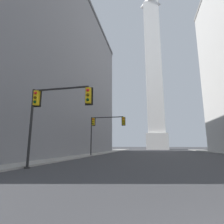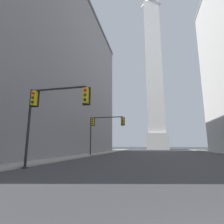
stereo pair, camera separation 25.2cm
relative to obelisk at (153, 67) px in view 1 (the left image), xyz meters
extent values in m
cube|color=gray|center=(-13.43, -45.19, -34.93)|extent=(5.00, 84.72, 0.15)
cube|color=slate|center=(-26.17, -45.15, -19.88)|extent=(25.66, 44.93, 30.25)
cube|color=#48484C|center=(-26.17, -45.15, -4.31)|extent=(25.91, 45.38, 0.90)
cube|color=silver|center=(0.00, 0.00, -31.84)|extent=(8.36, 8.36, 6.34)
cube|color=white|center=(0.00, 0.00, 1.04)|extent=(6.69, 6.69, 59.43)
cylinder|color=black|center=(-10.62, -61.91, -32.11)|extent=(0.18, 0.18, 5.80)
cylinder|color=#262626|center=(-10.62, -61.91, -34.96)|extent=(0.40, 0.40, 0.10)
cube|color=#E5B20F|center=(-10.33, -61.91, -29.91)|extent=(0.37, 0.37, 1.10)
cube|color=black|center=(-10.35, -61.73, -29.91)|extent=(0.58, 0.07, 1.32)
sphere|color=red|center=(-10.32, -62.10, -29.57)|extent=(0.22, 0.22, 0.22)
sphere|color=#483506|center=(-10.32, -62.10, -29.91)|extent=(0.22, 0.22, 0.22)
sphere|color=#073410|center=(-10.32, -62.10, -30.25)|extent=(0.22, 0.22, 0.22)
cylinder|color=black|center=(-8.41, -61.91, -29.31)|extent=(4.42, 0.14, 0.14)
sphere|color=black|center=(-10.62, -61.91, -29.31)|extent=(0.18, 0.18, 0.18)
cube|color=#E5B20F|center=(-6.20, -61.91, -29.98)|extent=(0.37, 0.37, 1.10)
cube|color=black|center=(-6.21, -61.73, -29.98)|extent=(0.58, 0.07, 1.32)
sphere|color=red|center=(-6.18, -62.10, -29.64)|extent=(0.22, 0.22, 0.22)
sphere|color=#483506|center=(-6.18, -62.10, -29.98)|extent=(0.22, 0.22, 0.22)
sphere|color=#073410|center=(-6.18, -62.10, -30.32)|extent=(0.22, 0.22, 0.22)
cylinder|color=black|center=(-11.12, -47.23, -32.03)|extent=(0.18, 0.18, 5.97)
cylinder|color=#262626|center=(-11.12, -47.23, -34.96)|extent=(0.40, 0.40, 0.10)
cube|color=#E5B20F|center=(-10.83, -47.23, -29.74)|extent=(0.36, 0.36, 1.10)
cube|color=black|center=(-10.84, -47.05, -29.74)|extent=(0.58, 0.07, 1.32)
sphere|color=red|center=(-10.82, -47.42, -29.40)|extent=(0.22, 0.22, 0.22)
sphere|color=#483506|center=(-10.82, -47.42, -29.74)|extent=(0.22, 0.22, 0.22)
sphere|color=#073410|center=(-10.82, -47.42, -30.08)|extent=(0.22, 0.22, 0.22)
cylinder|color=black|center=(-8.59, -47.23, -29.14)|extent=(5.06, 0.14, 0.14)
sphere|color=black|center=(-11.12, -47.23, -29.14)|extent=(0.18, 0.18, 0.18)
cube|color=#E5B20F|center=(-6.06, -47.23, -29.81)|extent=(0.36, 0.36, 1.10)
cube|color=black|center=(-6.07, -47.05, -29.81)|extent=(0.58, 0.07, 1.32)
sphere|color=red|center=(-6.04, -47.42, -29.47)|extent=(0.22, 0.22, 0.22)
sphere|color=#483506|center=(-6.04, -47.42, -29.81)|extent=(0.22, 0.22, 0.22)
sphere|color=#073410|center=(-6.04, -47.42, -30.15)|extent=(0.22, 0.22, 0.22)
camera|label=1|loc=(-1.99, -73.04, -33.42)|focal=28.00mm
camera|label=2|loc=(-1.74, -72.98, -33.42)|focal=28.00mm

